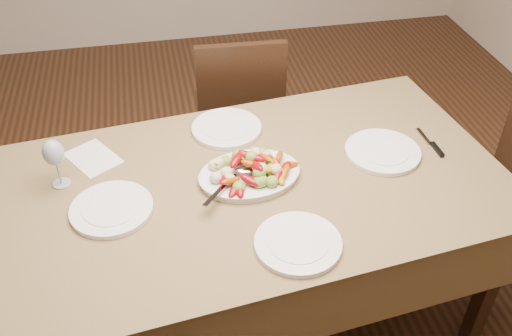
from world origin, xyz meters
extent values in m
cube|color=brown|center=(0.19, 0.19, 0.38)|extent=(1.95, 1.24, 0.76)
ellipsoid|color=white|center=(0.17, 0.21, 0.77)|extent=(0.39, 0.31, 0.02)
cylinder|color=white|center=(-0.33, 0.13, 0.77)|extent=(0.28, 0.28, 0.02)
cylinder|color=white|center=(0.71, 0.25, 0.77)|extent=(0.29, 0.29, 0.02)
cylinder|color=white|center=(0.14, 0.53, 0.77)|extent=(0.29, 0.29, 0.02)
cylinder|color=white|center=(0.26, -0.16, 0.77)|extent=(0.28, 0.28, 0.02)
cube|color=silver|center=(-0.40, 0.45, 0.76)|extent=(0.24, 0.26, 0.00)
camera|label=1|loc=(-0.13, -1.38, 2.10)|focal=40.00mm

